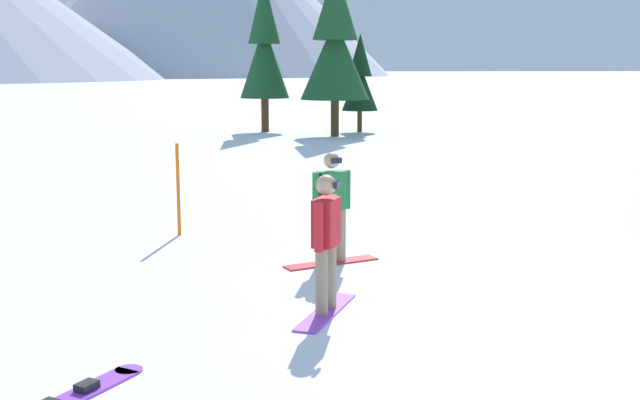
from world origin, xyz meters
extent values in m
plane|color=white|center=(0.00, 0.00, 0.00)|extent=(800.00, 800.00, 0.00)
cube|color=#993FD8|center=(-2.84, 0.52, 0.01)|extent=(0.93, 1.52, 0.02)
cylinder|color=gray|center=(-2.77, 0.67, 0.43)|extent=(0.15, 0.15, 0.80)
cylinder|color=gray|center=(-2.91, 0.38, 0.43)|extent=(0.15, 0.15, 0.80)
cube|color=red|center=(-2.84, 0.52, 1.11)|extent=(0.39, 0.46, 0.57)
cylinder|color=red|center=(-2.73, 0.76, 1.10)|extent=(0.11, 0.11, 0.58)
cylinder|color=red|center=(-2.96, 0.29, 1.10)|extent=(0.11, 0.11, 0.58)
sphere|color=tan|center=(-2.84, 0.52, 1.55)|extent=(0.24, 0.24, 0.24)
cube|color=black|center=(-2.72, 0.46, 1.56)|extent=(0.11, 0.17, 0.08)
cube|color=red|center=(-2.45, 2.89, 0.01)|extent=(1.49, 0.80, 0.02)
cylinder|color=gray|center=(-2.31, 2.95, 0.43)|extent=(0.15, 0.15, 0.81)
cylinder|color=gray|center=(-2.60, 2.83, 0.43)|extent=(0.15, 0.15, 0.81)
cube|color=#237238|center=(-2.45, 2.89, 1.11)|extent=(0.46, 0.37, 0.56)
cylinder|color=#237238|center=(-2.21, 2.98, 1.11)|extent=(0.11, 0.11, 0.58)
cylinder|color=#237238|center=(-2.70, 2.79, 1.11)|extent=(0.11, 0.11, 0.58)
sphere|color=tan|center=(-2.45, 2.89, 1.56)|extent=(0.24, 0.24, 0.24)
cube|color=black|center=(-2.40, 2.76, 1.57)|extent=(0.17, 0.10, 0.08)
cylinder|color=#993FD8|center=(-4.98, -1.06, 0.01)|extent=(0.37, 0.37, 0.02)
cube|color=black|center=(-5.30, -1.52, 0.06)|extent=(0.23, 0.24, 0.07)
cylinder|color=orange|center=(-4.82, 5.20, 0.81)|extent=(0.06, 0.06, 1.61)
cylinder|color=#472D19|center=(-2.17, 26.94, 0.75)|extent=(0.34, 0.34, 1.51)
cone|color=#194723|center=(-2.17, 26.94, 3.11)|extent=(2.19, 2.19, 3.20)
cone|color=#194723|center=(-2.17, 26.94, 5.35)|extent=(1.42, 1.42, 2.94)
cylinder|color=#472D19|center=(0.61, 24.23, 0.77)|extent=(0.35, 0.35, 1.54)
cone|color=#194723|center=(0.61, 24.23, 3.18)|extent=(2.88, 2.88, 3.28)
cone|color=#194723|center=(0.61, 24.23, 5.47)|extent=(1.87, 1.87, 3.00)
cylinder|color=#472D19|center=(2.02, 26.32, 0.48)|extent=(0.22, 0.22, 0.96)
cone|color=black|center=(2.02, 26.32, 1.97)|extent=(1.61, 1.61, 2.03)
cone|color=black|center=(2.02, 26.32, 3.40)|extent=(1.05, 1.05, 1.86)
camera|label=1|loc=(-4.02, -8.47, 2.92)|focal=44.23mm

